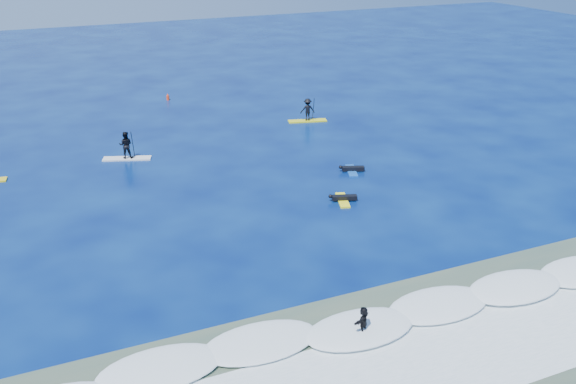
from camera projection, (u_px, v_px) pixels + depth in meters
name	position (u px, v px, depth m)	size (l,w,h in m)	color
ground	(315.00, 220.00, 35.83)	(160.00, 160.00, 0.00)	#030F47
shallow_water	(479.00, 367.00, 24.03)	(90.00, 13.00, 0.01)	#3C5244
breaking_wave	(418.00, 312.00, 27.40)	(40.00, 6.00, 0.30)	white
whitewater	(462.00, 352.00, 24.88)	(34.00, 5.00, 0.02)	silver
sup_paddler_center	(126.00, 147.00, 44.69)	(3.41, 1.90, 2.33)	silver
sup_paddler_right	(308.00, 111.00, 53.19)	(3.31, 1.57, 2.25)	yellow
prone_paddler_near	(343.00, 199.00, 38.24)	(1.70, 2.24, 0.45)	#FFF61B
prone_paddler_far	(352.00, 169.00, 42.74)	(1.68, 2.22, 0.45)	#1650A9
wave_surfer	(363.00, 322.00, 25.46)	(1.69, 1.35, 1.25)	silver
marker_buoy	(168.00, 97.00, 59.75)	(0.27, 0.27, 0.65)	#FF3B16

